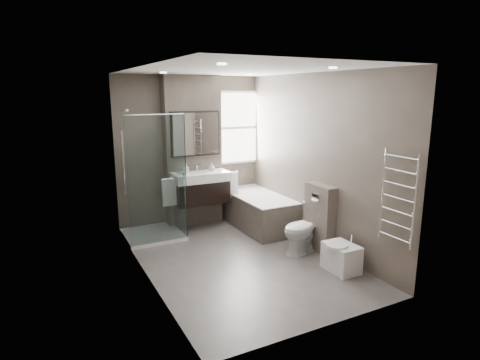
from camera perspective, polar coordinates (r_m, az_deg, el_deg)
room at (r=5.42m, az=-0.14°, el=1.58°), size 2.70×3.90×2.70m
vanity_pier at (r=7.03m, az=-6.75°, el=4.00°), size 1.00×0.25×2.60m
vanity at (r=6.81m, az=-5.59°, el=-1.04°), size 0.95×0.47×0.66m
mirror_cabinet at (r=6.84m, az=-6.33°, el=6.56°), size 0.86×0.08×0.76m
towel_left at (r=6.62m, az=-10.03°, el=-1.75°), size 0.24×0.06×0.44m
towel_right at (r=7.02m, az=-1.28°, el=-0.75°), size 0.24×0.06×0.44m
shower_enclosure at (r=6.58m, az=-11.40°, el=-3.97°), size 0.90×0.90×2.00m
bathtub at (r=7.03m, az=2.51°, el=-4.16°), size 0.75×1.60×0.57m
window at (r=7.43m, az=-0.54°, el=7.45°), size 0.98×0.06×1.33m
toilet at (r=6.00m, az=9.11°, el=-6.78°), size 0.79×0.57×0.73m
cistern_box at (r=6.06m, az=11.25°, el=-5.30°), size 0.19×0.55×1.00m
bidet at (r=5.53m, az=14.18°, el=-10.58°), size 0.40×0.46×0.48m
towel_radiator at (r=4.98m, az=21.57°, el=-2.41°), size 0.03×0.49×1.10m
soap_bottle_a at (r=6.66m, az=-7.64°, el=1.60°), size 0.07×0.08×0.16m
soap_bottle_b at (r=6.87m, az=-4.02°, el=1.87°), size 0.10×0.10×0.13m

